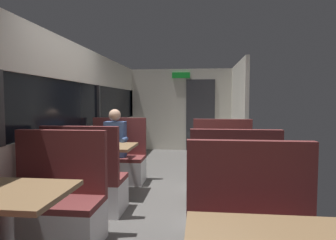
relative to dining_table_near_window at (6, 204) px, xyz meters
name	(u,v)px	position (x,y,z in m)	size (l,w,h in m)	color
ground_plane	(163,199)	(0.89, 2.09, -0.65)	(3.30, 9.20, 0.02)	#514F4C
carriage_window_panel_left	(64,121)	(-0.56, 2.09, 0.47)	(0.09, 8.48, 2.30)	beige
carriage_end_bulkhead	(183,110)	(0.95, 6.28, 0.50)	(2.90, 0.11, 2.30)	beige
carriage_aisle_panel_right	(239,111)	(2.34, 5.09, 0.51)	(0.08, 2.40, 2.30)	beige
dining_table_near_window	(6,204)	(0.00, 0.00, 0.00)	(0.90, 0.70, 0.74)	#9E9EA3
bench_near_window_facing_entry	(54,210)	(0.00, 0.70, -0.31)	(0.95, 0.50, 1.10)	silver
dining_table_mid_window	(104,152)	(0.00, 2.19, 0.00)	(0.90, 0.70, 0.74)	#9E9EA3
bench_mid_window_facing_end	(86,186)	(0.00, 1.49, -0.31)	(0.95, 0.50, 1.10)	silver
bench_mid_window_facing_entry	(117,163)	(0.00, 2.89, -0.31)	(0.95, 0.50, 1.10)	silver
dining_table_rear_aisle	(227,157)	(1.79, 1.99, 0.00)	(0.90, 0.70, 0.74)	#9E9EA3
bench_rear_aisle_facing_end	(233,197)	(1.79, 1.29, -0.31)	(0.95, 0.50, 1.10)	silver
bench_rear_aisle_facing_entry	(223,168)	(1.79, 2.69, -0.31)	(0.95, 0.50, 1.10)	silver
seated_passenger	(116,151)	(0.00, 2.82, -0.10)	(0.47, 0.55, 1.26)	#26262D
coffee_cup_primary	(237,145)	(1.94, 2.14, 0.15)	(0.07, 0.07, 0.09)	#26598C
coffee_cup_secondary	(92,142)	(-0.18, 2.22, 0.15)	(0.07, 0.07, 0.09)	#26598C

